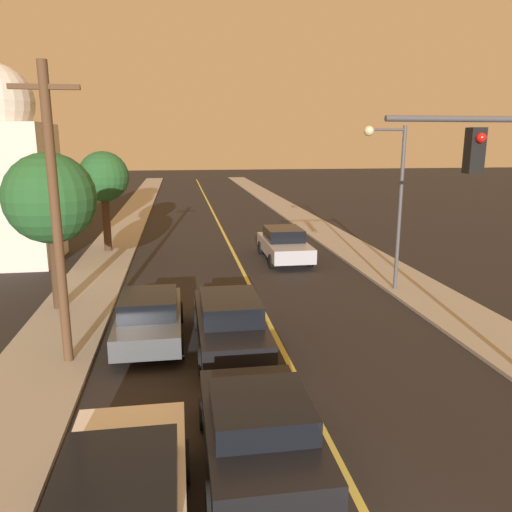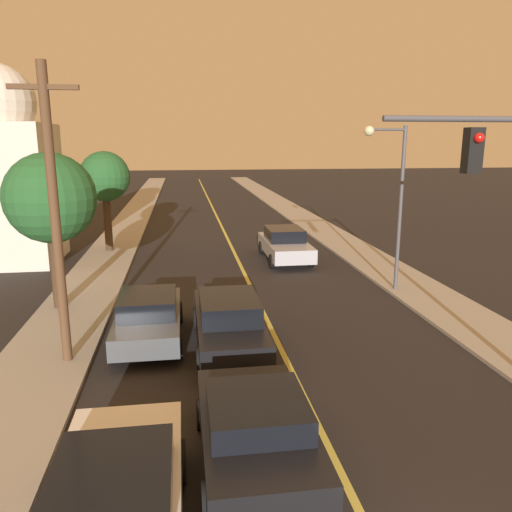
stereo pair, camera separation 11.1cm
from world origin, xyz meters
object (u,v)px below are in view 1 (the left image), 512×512
at_px(car_near_lane_front, 260,428).
at_px(car_far_oncoming, 284,244).
at_px(streetlamp_right, 391,185).
at_px(tree_left_near, 104,178).
at_px(car_near_lane_second, 230,321).
at_px(car_outer_lane_front, 120,503).
at_px(car_outer_lane_second, 149,316).
at_px(utility_pole_left, 56,213).
at_px(tree_left_far, 50,199).
at_px(domed_building_left, 3,173).

bearing_deg(car_near_lane_front, car_far_oncoming, 76.52).
bearing_deg(streetlamp_right, car_far_oncoming, 115.16).
bearing_deg(tree_left_near, streetlamp_right, -37.55).
xyz_separation_m(car_near_lane_second, car_outer_lane_front, (-2.25, -6.83, -0.05)).
height_order(car_near_lane_front, car_outer_lane_second, car_outer_lane_second).
bearing_deg(car_far_oncoming, car_outer_lane_front, 70.82).
distance_m(car_near_lane_second, streetlamp_right, 8.55).
xyz_separation_m(streetlamp_right, utility_pole_left, (-10.76, -4.85, -0.14)).
bearing_deg(car_near_lane_second, streetlamp_right, 34.62).
xyz_separation_m(car_outer_lane_second, streetlamp_right, (8.73, 3.59, 3.37)).
xyz_separation_m(car_near_lane_second, tree_left_near, (-5.04, 13.33, 3.09)).
relative_size(car_near_lane_front, streetlamp_right, 0.66).
bearing_deg(car_outer_lane_front, car_near_lane_front, 36.01).
xyz_separation_m(streetlamp_right, tree_left_far, (-11.95, -0.38, -0.28)).
bearing_deg(car_outer_lane_front, domed_building_left, 110.76).
bearing_deg(utility_pole_left, tree_left_far, 104.89).
height_order(car_near_lane_front, car_far_oncoming, car_far_oncoming).
height_order(car_outer_lane_second, tree_left_far, tree_left_far).
bearing_deg(car_near_lane_second, car_outer_lane_second, 158.39).
distance_m(streetlamp_right, utility_pole_left, 11.80).
height_order(streetlamp_right, domed_building_left, domed_building_left).
bearing_deg(car_near_lane_front, tree_left_near, 105.21).
bearing_deg(car_far_oncoming, utility_pole_left, 53.27).
bearing_deg(tree_left_far, car_outer_lane_front, -73.59).
distance_m(car_near_lane_second, car_outer_lane_second, 2.42).
xyz_separation_m(tree_left_near, domed_building_left, (-4.29, -1.48, 0.37)).
bearing_deg(tree_left_near, car_near_lane_front, -74.79).
height_order(streetlamp_right, tree_left_near, streetlamp_right).
distance_m(car_outer_lane_front, tree_left_near, 20.59).
distance_m(utility_pole_left, tree_left_near, 13.73).
bearing_deg(car_near_lane_second, utility_pole_left, -174.94).
xyz_separation_m(car_near_lane_front, car_far_oncoming, (3.73, 15.54, 0.09)).
xyz_separation_m(car_outer_lane_second, tree_left_near, (-2.79, 12.44, 3.14)).
bearing_deg(utility_pole_left, car_near_lane_front, -48.42).
relative_size(car_far_oncoming, utility_pole_left, 0.66).
height_order(car_near_lane_front, tree_left_near, tree_left_near).
distance_m(car_outer_lane_second, tree_left_near, 13.13).
bearing_deg(tree_left_far, car_far_oncoming, 34.19).
height_order(tree_left_near, domed_building_left, domed_building_left).
xyz_separation_m(utility_pole_left, tree_left_near, (-0.76, 13.71, -0.09)).
bearing_deg(streetlamp_right, utility_pole_left, -155.72).
height_order(car_near_lane_front, car_near_lane_second, car_near_lane_second).
bearing_deg(utility_pole_left, car_near_lane_second, 5.06).
bearing_deg(domed_building_left, tree_left_near, 19.02).
relative_size(car_outer_lane_front, utility_pole_left, 0.59).
bearing_deg(car_far_oncoming, car_outer_lane_second, 57.72).
distance_m(car_outer_lane_second, streetlamp_right, 10.02).
xyz_separation_m(car_outer_lane_second, tree_left_far, (-3.22, 3.21, 3.09)).
height_order(utility_pole_left, tree_left_far, utility_pole_left).
bearing_deg(tree_left_far, car_near_lane_second, -36.87).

